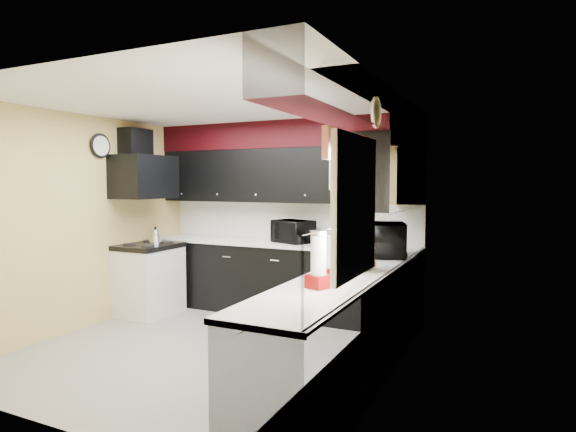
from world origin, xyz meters
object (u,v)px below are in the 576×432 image
object	(u,v)px
utensil_crock	(345,239)
kettle	(155,236)
knife_block	(360,238)
toaster_oven	(293,231)
microwave	(385,240)

from	to	relation	value
utensil_crock	kettle	distance (m)	2.52
knife_block	kettle	xyz separation A→B (m)	(-2.67, -0.52, -0.06)
kettle	toaster_oven	bearing A→B (deg)	18.38
knife_block	toaster_oven	bearing A→B (deg)	173.32
knife_block	kettle	size ratio (longest dim) A/B	1.29
microwave	knife_block	distance (m)	0.70
utensil_crock	microwave	bearing A→B (deg)	-42.38
utensil_crock	knife_block	xyz separation A→B (m)	(0.21, -0.04, 0.03)
knife_block	kettle	world-z (taller)	knife_block
microwave	utensil_crock	bearing A→B (deg)	29.86
microwave	knife_block	bearing A→B (deg)	20.78
toaster_oven	knife_block	world-z (taller)	toaster_oven
knife_block	microwave	bearing A→B (deg)	-54.15
kettle	knife_block	bearing A→B (deg)	10.96
utensil_crock	kettle	size ratio (longest dim) A/B	0.96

